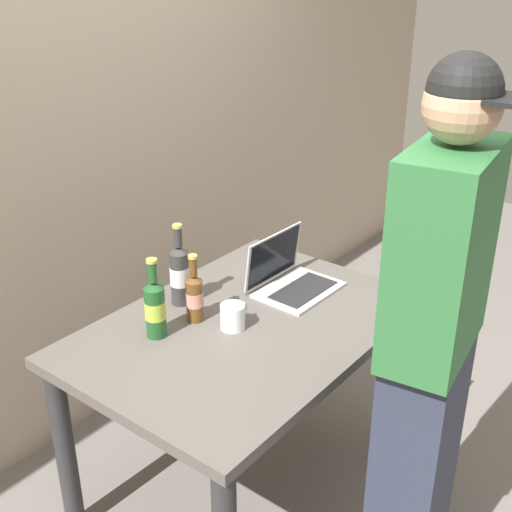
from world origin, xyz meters
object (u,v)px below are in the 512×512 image
Objects in this scene: beer_bottle_dark at (194,296)px; coffee_mug at (233,316)px; laptop at (290,277)px; beer_bottle_green at (180,273)px; beer_bottle_brown at (155,307)px; person_figure at (429,358)px.

beer_bottle_dark is 0.16m from coffee_mug.
beer_bottle_dark is (-0.42, 0.13, 0.05)m from laptop.
beer_bottle_green is at bearing 86.30° from coffee_mug.
beer_bottle_brown is at bearing 164.45° from laptop.
coffee_mug is (-0.38, -0.02, -0.00)m from laptop.
beer_bottle_brown is 2.41× the size of coffee_mug.
beer_bottle_green reaches higher than beer_bottle_brown.
beer_bottle_dark is 2.12× the size of coffee_mug.
beer_bottle_brown is 0.17× the size of person_figure.
laptop is 0.44m from beer_bottle_dark.
beer_bottle_green is at bearing 91.57° from person_figure.
beer_bottle_brown is 0.17m from beer_bottle_dark.
beer_bottle_brown is at bearing 168.44° from beer_bottle_dark.
laptop is at bearing -35.96° from beer_bottle_green.
beer_bottle_green is at bearing 23.47° from beer_bottle_brown.
beer_bottle_dark is at bearing 95.84° from person_figure.
laptop is 0.45m from beer_bottle_green.
laptop is at bearing 2.67° from coffee_mug.
person_figure reaches higher than beer_bottle_green.
beer_bottle_dark is 0.88m from person_figure.
laptop is 0.38m from coffee_mug.
laptop is at bearing 65.82° from person_figure.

